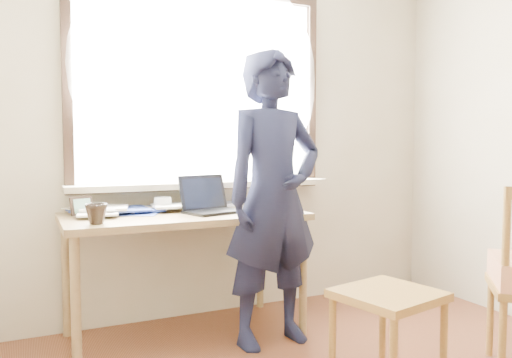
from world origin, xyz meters
name	(u,v)px	position (x,y,z in m)	size (l,w,h in m)	color
room_shell	(395,32)	(-0.02, 0.20, 1.64)	(3.52, 4.02, 2.61)	#BBB196
desk	(184,226)	(-0.44, 1.63, 0.70)	(1.46, 0.73, 0.78)	olive
laptop	(209,204)	(-0.28, 1.60, 0.83)	(0.40, 0.36, 0.23)	black
mug_white	(163,204)	(-0.53, 1.78, 0.82)	(0.11, 0.11, 0.09)	white
mug_dark	(96,214)	(-0.99, 1.40, 0.83)	(0.12, 0.12, 0.11)	black
mouse	(259,208)	(0.03, 1.53, 0.80)	(0.09, 0.06, 0.03)	black
desk_clutter	(129,209)	(-0.75, 1.79, 0.80)	(0.85, 0.51, 0.04)	#2D4192
book_a	(120,210)	(-0.80, 1.84, 0.79)	(0.20, 0.27, 0.03)	white
book_b	(221,204)	(-0.08, 1.92, 0.79)	(0.17, 0.23, 0.02)	white
picture_frame	(82,207)	(-1.04, 1.73, 0.83)	(0.13, 0.07, 0.11)	black
work_chair	(388,305)	(0.30, 0.59, 0.40)	(0.54, 0.53, 0.47)	olive
person	(273,198)	(0.02, 1.30, 0.88)	(0.65, 0.42, 1.77)	black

